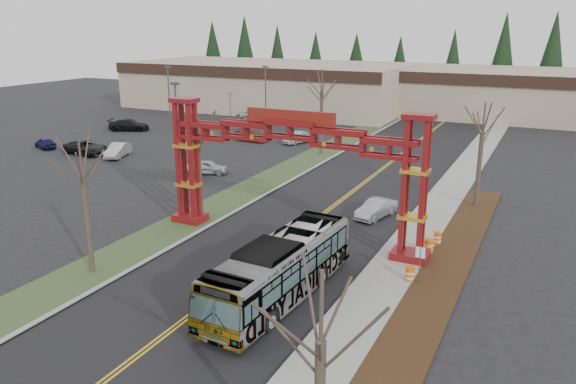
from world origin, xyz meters
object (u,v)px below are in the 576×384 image
Objects in this scene: parked_car_far_c at (129,125)px; light_pole_near at (177,124)px; retail_building_east at (525,94)px; bare_tree_median_mid at (198,136)px; parked_car_near_c at (86,147)px; parked_car_mid_b at (45,143)px; bare_tree_median_near at (83,179)px; parked_car_far_b at (253,115)px; barrel_north at (437,239)px; parked_car_mid_a at (251,136)px; light_pole_mid at (169,94)px; parked_car_near_a at (207,167)px; bare_tree_median_far at (322,91)px; bare_tree_right_far at (482,133)px; parked_car_near_b at (118,150)px; bare_tree_right_near at (321,343)px; retail_building_west at (269,85)px; street_sign at (420,258)px; transit_bus at (280,269)px; barrel_mid at (428,247)px; silver_sedan at (376,209)px; barrel_south at (410,275)px; parked_car_far_a at (298,137)px; light_pole_far at (266,92)px; gateway_arch at (290,151)px.

light_pole_near is (20.68, -16.77, 4.30)m from parked_car_far_c.
bare_tree_median_mid is (-18.00, -60.58, 2.54)m from retail_building_east.
parked_car_far_c is (-5.50, 13.18, 0.01)m from parked_car_near_c.
bare_tree_median_near is (29.66, -22.99, 4.92)m from parked_car_mid_b.
parked_car_mid_b is 30.10m from parked_car_far_b.
light_pole_near is 9.83× the size of barrel_north.
light_pole_mid reaches higher than parked_car_mid_a.
parked_car_near_a is 15.36m from bare_tree_median_far.
bare_tree_median_near is 0.83× the size of bare_tree_median_far.
bare_tree_median_far is (17.92, -16.72, 6.08)m from parked_car_far_b.
parked_car_far_b is 0.68× the size of bare_tree_right_far.
bare_tree_right_near is (37.09, -32.57, 4.72)m from parked_car_near_b.
parked_car_far_c is (-6.62, -27.63, -2.99)m from retail_building_west.
bare_tree_right_far is 16.29m from street_sign.
parked_car_near_c is 1.02× the size of parked_car_far_c.
parked_car_near_c is 32.78m from bare_tree_median_near.
bare_tree_median_near is 3.40× the size of street_sign.
light_pole_near is at bearing 141.22° from transit_bus.
silver_sedan is at bearing 133.15° from barrel_mid.
bare_tree_right_near is at bearing -85.43° from barrel_south.
silver_sedan is 0.73× the size of parked_car_far_b.
silver_sedan reaches higher than barrel_south.
parked_car_near_a is 3.87× the size of barrel_mid.
parked_car_far_a is at bearing 130.45° from barrel_north.
parked_car_far_c is 0.64× the size of light_pole_far.
light_pole_far is at bearing 22.86° from parked_car_mid_a.
parked_car_mid_b is at bearing 93.51° from parked_car_near_c.
transit_bus is 14.50m from silver_sedan.
gateway_arch is 2.40× the size of bare_tree_right_near.
bare_tree_right_far is 0.98× the size of light_pole_far.
parked_car_far_a is (14.35, 15.03, -0.03)m from parked_car_near_b.
bare_tree_median_far is at bearing -117.75° from parked_car_far_c.
light_pole_mid reaches higher than silver_sedan.
gateway_arch reaches higher than bare_tree_median_near.
parked_car_far_a is 28.25m from bare_tree_median_mid.
street_sign is at bearing -90.66° from retail_building_east.
transit_bus is 13.69m from bare_tree_right_near.
street_sign reaches higher than parked_car_mid_b.
parked_car_mid_b is 0.49× the size of bare_tree_median_near.
parked_car_far_a is 38.24m from barrel_south.
bare_tree_median_mid is 0.91× the size of bare_tree_median_far.
parked_car_mid_b is 0.45× the size of light_pole_far.
parked_car_mid_b is 47.94m from bare_tree_right_far.
light_pole_far is (-21.37, 36.69, -1.17)m from gateway_arch.
bare_tree_right_far reaches higher than parked_car_far_b.
retail_building_west is 6.06× the size of bare_tree_right_near.
light_pole_mid is at bearing 146.22° from barrel_mid.
light_pole_far reaches higher than retail_building_west.
street_sign reaches higher than barrel_south.
gateway_arch is 42.47m from light_pole_far.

